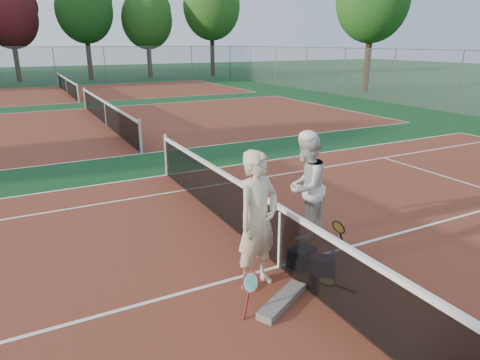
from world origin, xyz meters
name	(u,v)px	position (x,y,z in m)	size (l,w,h in m)	color
ground	(279,266)	(0.00, 0.00, 0.00)	(130.00, 130.00, 0.00)	#0F3819
court_main	(279,266)	(0.00, 0.00, 0.00)	(23.77, 10.97, 0.01)	maroon
court_far_a	(107,125)	(0.00, 13.50, 0.00)	(23.77, 10.97, 0.01)	maroon
court_far_b	(68,93)	(0.00, 27.00, 0.00)	(23.77, 10.97, 0.01)	maroon
net_main	(280,237)	(0.00, 0.00, 0.51)	(0.10, 10.98, 1.02)	black
net_far_a	(106,113)	(0.00, 13.50, 0.51)	(0.10, 10.98, 1.02)	black
net_far_b	(67,86)	(0.00, 27.00, 0.51)	(0.10, 10.98, 1.02)	black
fence_back	(55,66)	(0.00, 34.00, 1.50)	(32.00, 0.06, 3.00)	slate
player_a	(258,221)	(-0.56, -0.27, 1.00)	(0.73, 0.48, 2.00)	beige
player_b	(306,187)	(0.99, 0.75, 0.94)	(0.92, 0.71, 1.88)	silver
racket_red	(250,293)	(-0.98, -0.83, 0.28)	(0.26, 0.27, 0.56)	maroon
racket_black_held	(338,236)	(1.16, 0.00, 0.28)	(0.29, 0.27, 0.55)	black
racket_spare	(327,281)	(0.37, -0.71, 0.01)	(0.60, 0.27, 0.03)	black
sports_bag_navy	(302,257)	(0.31, -0.15, 0.16)	(0.40, 0.27, 0.31)	black
sports_bag_purple	(322,266)	(0.44, -0.51, 0.15)	(0.36, 0.25, 0.29)	#25102C
net_cover_canvas	(282,301)	(-0.52, -0.88, 0.05)	(0.98, 0.23, 0.10)	#66605D
water_bottle	(333,261)	(0.67, -0.47, 0.15)	(0.09, 0.09, 0.30)	#C9EAFF
tree_back_maroon	(10,18)	(-2.66, 38.45, 5.33)	(4.53, 4.53, 7.96)	#382314
tree_back_3	(84,10)	(3.35, 37.71, 6.04)	(5.00, 5.00, 8.94)	#382314
tree_back_4	(147,20)	(8.99, 37.66, 5.39)	(4.80, 4.80, 8.17)	#382314
tree_back_5	(212,7)	(15.37, 36.78, 6.72)	(5.66, 5.66, 9.99)	#382314
tree_right_1	(373,0)	(18.86, 18.20, 6.04)	(4.87, 4.87, 8.87)	#382314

